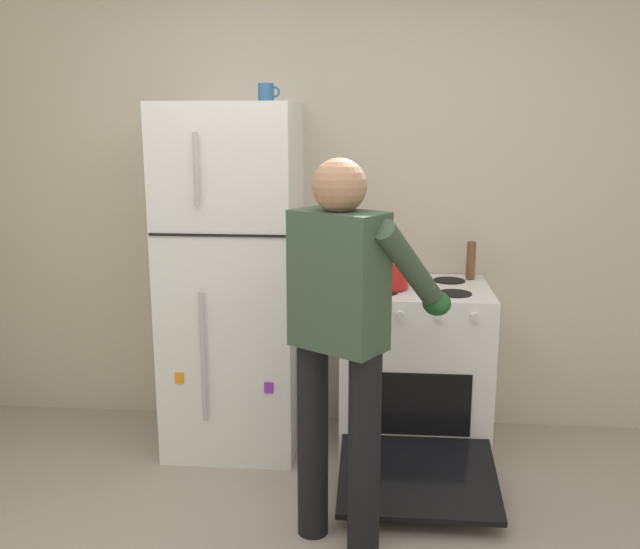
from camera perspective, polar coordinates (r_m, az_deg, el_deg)
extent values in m
cube|color=beige|center=(4.00, 0.75, 6.85)|extent=(6.00, 0.10, 2.70)
cube|color=white|center=(3.76, -6.97, -0.38)|extent=(0.68, 0.68, 1.82)
cube|color=black|center=(3.38, -8.28, 3.15)|extent=(0.67, 0.01, 0.01)
cylinder|color=#B7B7BC|center=(3.52, -9.41, -6.59)|extent=(0.02, 0.02, 0.66)
cylinder|color=#B7B7BC|center=(3.34, -9.96, 8.34)|extent=(0.02, 0.02, 0.34)
cube|color=purple|center=(3.53, -4.16, -9.10)|extent=(0.04, 0.01, 0.06)
cube|color=orange|center=(3.61, -11.29, -8.20)|extent=(0.04, 0.01, 0.06)
cube|color=white|center=(3.82, 7.57, -7.48)|extent=(0.76, 0.64, 0.89)
cube|color=black|center=(3.54, 7.77, -10.34)|extent=(0.53, 0.01, 0.32)
cylinder|color=black|center=(3.55, 4.93, -1.41)|extent=(0.17, 0.17, 0.01)
cylinder|color=black|center=(3.57, 10.80, -1.51)|extent=(0.17, 0.17, 0.01)
cylinder|color=black|center=(3.83, 4.94, -0.38)|extent=(0.17, 0.17, 0.01)
cylinder|color=black|center=(3.85, 10.38, -0.48)|extent=(0.17, 0.17, 0.01)
cylinder|color=silver|center=(3.38, 3.59, -3.20)|extent=(0.04, 0.03, 0.04)
cylinder|color=silver|center=(3.38, 6.48, -3.25)|extent=(0.04, 0.03, 0.04)
cylinder|color=silver|center=(3.39, 9.52, -3.30)|extent=(0.04, 0.03, 0.04)
cylinder|color=silver|center=(3.41, 12.38, -3.33)|extent=(0.04, 0.03, 0.04)
cube|color=black|center=(3.40, 7.88, -15.87)|extent=(0.72, 0.56, 0.14)
cylinder|color=black|center=(3.03, -0.59, -13.16)|extent=(0.13, 0.13, 0.86)
cylinder|color=black|center=(2.89, 3.59, -14.50)|extent=(0.13, 0.13, 0.86)
cube|color=#384C38|center=(2.72, 1.52, -0.49)|extent=(0.41, 0.36, 0.54)
sphere|color=#A37556|center=(2.67, 1.57, 7.16)|extent=(0.21, 0.21, 0.21)
sphere|color=#4A4A4A|center=(2.67, 1.56, 6.38)|extent=(0.15, 0.15, 0.15)
cylinder|color=#384C38|center=(3.00, 0.84, 1.44)|extent=(0.34, 0.45, 0.43)
cylinder|color=#384C38|center=(2.78, 7.44, 0.46)|extent=(0.34, 0.45, 0.43)
ellipsoid|color=#1E5123|center=(3.21, 3.10, -1.20)|extent=(0.12, 0.18, 0.10)
ellipsoid|color=#1E5123|center=(3.00, 9.39, -2.29)|extent=(0.12, 0.18, 0.10)
cylinder|color=red|center=(3.62, 5.31, 0.03)|extent=(0.23, 0.23, 0.14)
cube|color=black|center=(3.61, 3.08, 0.80)|extent=(0.05, 0.03, 0.02)
cube|color=black|center=(3.62, 7.56, 0.72)|extent=(0.05, 0.03, 0.02)
cylinder|color=#2D6093|center=(3.69, -4.38, 14.41)|extent=(0.08, 0.08, 0.10)
torus|color=#2D6093|center=(3.68, -3.68, 14.50)|extent=(0.06, 0.01, 0.06)
cylinder|color=brown|center=(3.89, 12.08, 1.14)|extent=(0.05, 0.05, 0.20)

